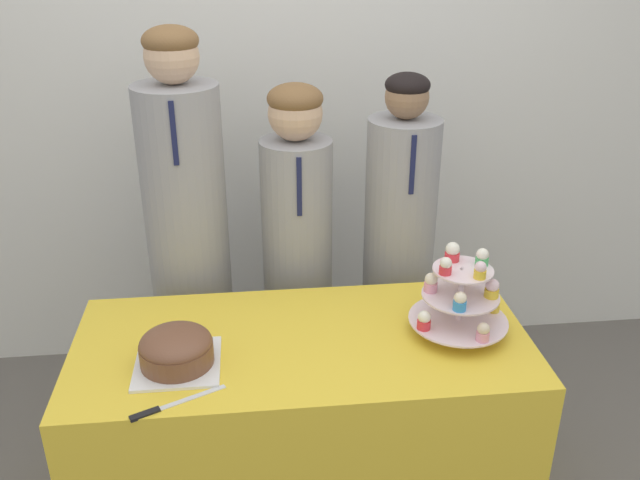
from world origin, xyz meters
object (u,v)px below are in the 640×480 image
at_px(student_1, 298,266).
at_px(cupcake_stand, 461,294).
at_px(student_0, 190,253).
at_px(student_2, 398,263).
at_px(cake_knife, 163,408).
at_px(round_cake, 176,349).

bearing_deg(student_1, cupcake_stand, -51.24).
xyz_separation_m(student_0, student_2, (0.82, -0.00, -0.09)).
bearing_deg(student_1, cake_knife, -116.64).
height_order(round_cake, cupcake_stand, cupcake_stand).
xyz_separation_m(cake_knife, cupcake_stand, (0.91, 0.29, 0.13)).
relative_size(cupcake_stand, student_0, 0.20).
distance_m(student_1, student_2, 0.40).
height_order(cake_knife, cupcake_stand, cupcake_stand).
distance_m(round_cake, cake_knife, 0.21).
bearing_deg(cupcake_stand, student_2, 96.35).
bearing_deg(student_0, round_cake, -89.57).
height_order(round_cake, cake_knife, round_cake).
relative_size(cake_knife, student_1, 0.18).
bearing_deg(round_cake, student_0, 90.43).
distance_m(cake_knife, cupcake_stand, 0.96).
distance_m(round_cake, cupcake_stand, 0.89).
relative_size(student_1, student_2, 0.98).
bearing_deg(cupcake_stand, student_1, 128.76).
height_order(cupcake_stand, student_1, student_1).
distance_m(cake_knife, student_2, 1.21).
bearing_deg(student_2, student_1, -180.00).
distance_m(cake_knife, student_1, 0.98).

